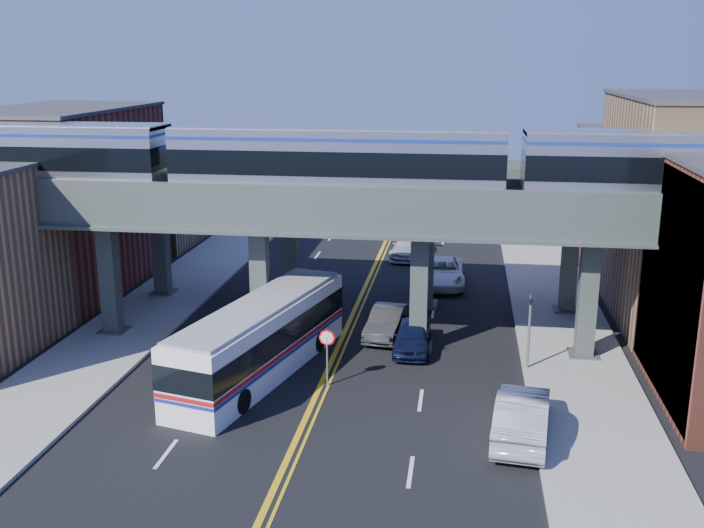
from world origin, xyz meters
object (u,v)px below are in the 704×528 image
Objects in this scene: car_lane_a at (412,336)px; transit_bus at (261,339)px; car_lane_d at (409,246)px; transit_train at (337,161)px; car_parked_curb at (522,416)px; stop_sign at (327,348)px; traffic_signal at (530,324)px; car_lane_b at (387,322)px; car_lane_c at (442,272)px.

transit_bus is at bearing -150.39° from car_lane_a.
car_lane_d is (-1.56, 18.75, 0.02)m from car_lane_a.
car_parked_curb is (8.54, -8.84, -8.42)m from transit_train.
stop_sign is 9.41m from traffic_signal.
car_lane_b is at bearing -28.13° from transit_bus.
car_parked_curb is at bearing -52.34° from car_lane_b.
traffic_signal is at bearing 18.63° from stop_sign.
stop_sign reaches higher than car_lane_b.
stop_sign is 0.20× the size of transit_bus.
car_parked_curb reaches higher than car_lane_c.
car_lane_c is (4.85, 11.77, -8.52)m from transit_train.
car_parked_curb is at bearing -25.12° from stop_sign.
car_parked_curb is at bearing -82.56° from car_lane_c.
car_lane_b is (5.23, 5.78, -0.89)m from transit_bus.
transit_train reaches higher than car_lane_d.
stop_sign is 7.07m from car_lane_b.
car_parked_curb is (3.69, -20.61, 0.10)m from car_lane_c.
stop_sign is at bearing -99.37° from car_lane_b.
car_lane_a is at bearing -2.64° from transit_train.
car_lane_c reaches higher than car_lane_d.
transit_train is 18.61× the size of stop_sign.
car_lane_d is at bearing 1.33° from transit_bus.
car_parked_curb is at bearing -72.08° from car_lane_d.
stop_sign reaches higher than car_parked_curb.
car_parked_curb is (8.20, -3.84, -0.84)m from stop_sign.
car_lane_c is 20.94m from car_parked_curb.
traffic_signal reaches higher than car_lane_c.
traffic_signal is at bearing -75.03° from car_lane_c.
car_lane_c is (4.51, 16.77, -0.94)m from stop_sign.
car_lane_a is at bearing -80.33° from car_lane_d.
car_lane_a is (3.43, 4.83, -1.00)m from stop_sign.
traffic_signal is 0.70× the size of car_lane_c.
transit_train is 14.90m from car_parked_curb.
car_lane_d is at bearing 94.04° from car_lane_a.
car_lane_c is at bearing -12.04° from transit_bus.
car_lane_a is 0.83× the size of car_lane_d.
car_lane_c is (2.51, 10.06, 0.05)m from car_lane_b.
car_lane_c is at bearing -63.86° from car_lane_d.
transit_train is 10.48× the size of car_lane_b.
transit_bus is at bearing 163.94° from stop_sign.
stop_sign is at bearing -107.77° from car_lane_c.
stop_sign is 0.45× the size of car_lane_c.
traffic_signal is 5.97m from car_lane_a.
transit_bus reaches higher than car_lane_a.
stop_sign is 0.49× the size of car_lane_d.
car_lane_d is at bearing 97.68° from car_lane_b.
transit_train is 9.14× the size of car_lane_d.
car_lane_b is (-6.90, 3.71, -1.53)m from traffic_signal.
stop_sign is 0.64× the size of traffic_signal.
car_lane_d is (-0.13, 16.87, 0.01)m from car_lane_b.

